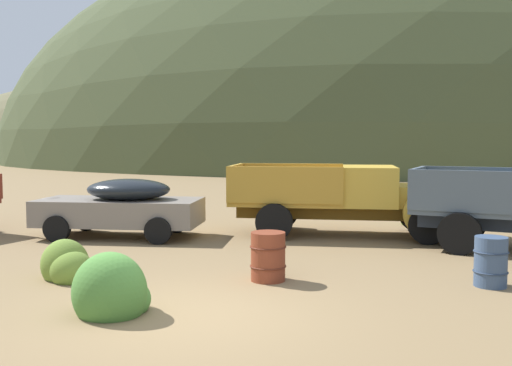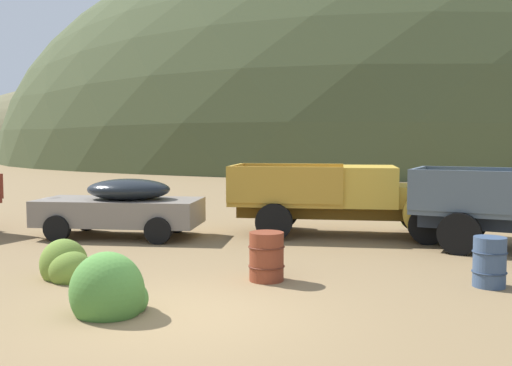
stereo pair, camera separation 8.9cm
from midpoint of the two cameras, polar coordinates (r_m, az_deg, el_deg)
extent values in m
plane|color=olive|center=(8.74, -7.04, -12.99)|extent=(300.00, 300.00, 0.00)
ellipsoid|color=brown|center=(92.32, -5.31, 2.69)|extent=(104.26, 52.56, 26.67)
ellipsoid|color=#424C2D|center=(67.03, 17.48, 1.90)|extent=(103.91, 60.83, 54.44)
cube|color=slate|center=(15.68, -13.65, -2.81)|extent=(4.46, 2.30, 0.68)
ellipsoid|color=black|center=(15.53, -12.79, -0.64)|extent=(2.39, 1.85, 0.57)
ellipsoid|color=slate|center=(16.44, -19.97, -2.39)|extent=(1.10, 1.56, 0.61)
cylinder|color=black|center=(17.06, -16.74, -3.46)|extent=(0.70, 0.27, 0.68)
cylinder|color=black|center=(15.42, -19.47, -4.34)|extent=(0.70, 0.27, 0.68)
cylinder|color=black|center=(16.19, -8.06, -3.73)|extent=(0.70, 0.27, 0.68)
cylinder|color=black|center=(14.44, -9.94, -4.73)|extent=(0.70, 0.27, 0.68)
cube|color=brown|center=(15.72, 8.99, -2.80)|extent=(6.05, 1.50, 0.36)
cube|color=gold|center=(15.86, 17.01, -1.22)|extent=(2.04, 1.90, 0.55)
cube|color=#B7B2A8|center=(16.02, 20.13, -1.34)|extent=(0.18, 1.20, 0.44)
cylinder|color=gold|center=(14.84, 16.62, -2.96)|extent=(1.21, 0.28, 1.20)
cylinder|color=gold|center=(16.88, 15.60, -2.08)|extent=(1.21, 0.28, 1.20)
cube|color=gold|center=(15.67, 11.09, -0.26)|extent=(1.56, 2.12, 1.05)
cube|color=black|center=(15.70, 13.38, 0.48)|extent=(0.20, 1.70, 0.59)
cube|color=#B5882D|center=(15.75, 3.02, -1.86)|extent=(3.20, 2.34, 0.12)
cube|color=#B5882D|center=(14.67, 2.66, -0.22)|extent=(3.02, 0.36, 0.95)
cube|color=#B5882D|center=(16.74, 3.35, 0.34)|extent=(3.02, 0.36, 0.95)
cube|color=#B5882D|center=(15.90, -2.19, 0.14)|extent=(0.28, 2.09, 0.95)
cylinder|color=black|center=(14.83, 16.63, -4.06)|extent=(0.98, 0.36, 0.96)
cylinder|color=black|center=(16.96, 15.56, -3.00)|extent=(0.98, 0.36, 0.96)
cylinder|color=black|center=(14.76, 1.65, -3.92)|extent=(0.98, 0.36, 0.96)
cylinder|color=black|center=(16.90, 2.49, -2.87)|extent=(0.98, 0.36, 0.96)
cube|color=#4D5B67|center=(14.68, 20.89, -2.59)|extent=(3.18, 2.51, 0.12)
cube|color=#4D5B67|center=(13.66, 20.62, -0.83)|extent=(2.78, 0.70, 0.95)
cube|color=#4D5B67|center=(15.61, 21.23, -0.23)|extent=(2.78, 0.70, 0.95)
cube|color=#4D5B67|center=(14.80, 15.71, -0.33)|extent=(0.51, 1.93, 0.95)
cylinder|color=black|center=(13.76, 19.52, -4.77)|extent=(1.00, 0.48, 0.96)
cylinder|color=black|center=(15.76, 20.29, -3.66)|extent=(1.00, 0.48, 0.96)
cylinder|color=#384C6B|center=(10.97, 22.22, -7.30)|extent=(0.56, 0.56, 0.89)
torus|color=#27354A|center=(10.94, 22.25, -6.38)|extent=(0.60, 0.60, 0.03)
torus|color=#27354A|center=(11.01, 22.19, -8.20)|extent=(0.60, 0.60, 0.03)
cylinder|color=brown|center=(10.59, 0.97, -7.36)|extent=(0.64, 0.64, 0.90)
torus|color=#552315|center=(10.55, 0.98, -6.39)|extent=(0.68, 0.68, 0.03)
torus|color=#552315|center=(10.63, 0.97, -8.31)|extent=(0.68, 0.68, 0.03)
ellipsoid|color=#4C8438|center=(18.06, 15.31, -3.59)|extent=(0.76, 0.68, 0.57)
ellipsoid|color=#4C8438|center=(18.17, 15.10, -3.65)|extent=(0.58, 0.52, 0.45)
ellipsoid|color=olive|center=(11.39, -18.78, -7.72)|extent=(0.91, 0.82, 0.96)
ellipsoid|color=olive|center=(11.13, -18.16, -8.32)|extent=(0.82, 0.74, 0.72)
ellipsoid|color=#4C8438|center=(9.07, -13.31, -11.23)|extent=(0.81, 0.73, 0.66)
ellipsoid|color=#4C8438|center=(8.90, -14.72, -10.53)|extent=(1.13, 1.02, 1.21)
camera|label=1|loc=(0.04, -90.16, -0.01)|focal=39.96mm
camera|label=2|loc=(0.04, 89.84, 0.01)|focal=39.96mm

